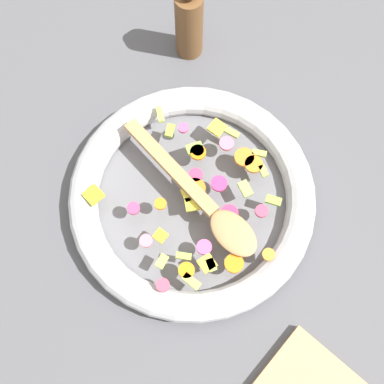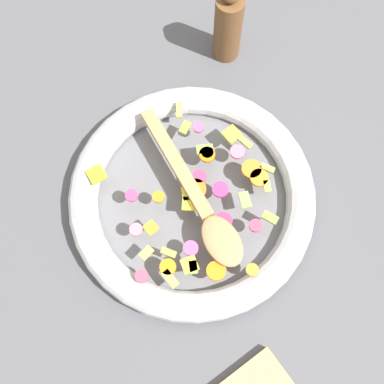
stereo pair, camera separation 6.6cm
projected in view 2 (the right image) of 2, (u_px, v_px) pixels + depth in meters
ground_plane at (192, 202)px, 0.93m from camera, size 4.00×4.00×0.00m
skillet at (192, 197)px, 0.91m from camera, size 0.42×0.42×0.05m
chopped_vegetables at (203, 200)px, 0.87m from camera, size 0.33×0.30×0.01m
wooden_spoon at (200, 202)px, 0.86m from camera, size 0.31×0.08×0.01m
pepper_mill at (228, 26)px, 0.95m from camera, size 0.05×0.05×0.18m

